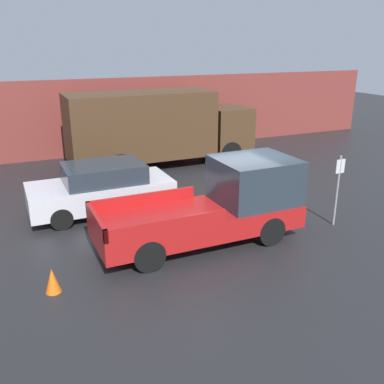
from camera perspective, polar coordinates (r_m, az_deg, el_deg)
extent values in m
plane|color=#232326|center=(12.69, 5.40, -4.25)|extent=(60.00, 60.00, 0.00)
cube|color=brown|center=(21.12, -8.06, 10.13)|extent=(28.00, 0.15, 3.52)
cube|color=red|center=(11.25, 0.84, -3.78)|extent=(5.42, 1.99, 0.58)
cube|color=#28333D|center=(11.72, 8.32, 1.61)|extent=(2.06, 1.87, 1.21)
cube|color=red|center=(11.50, -6.66, -1.01)|extent=(2.98, 0.10, 0.32)
cube|color=red|center=(9.84, -3.25, -4.49)|extent=(2.98, 0.10, 0.32)
cube|color=red|center=(10.32, -12.66, -3.79)|extent=(0.10, 1.99, 0.32)
cylinder|color=black|center=(12.80, 5.99, -2.18)|extent=(0.78, 0.26, 0.78)
cylinder|color=black|center=(11.44, 10.40, -5.08)|extent=(0.78, 0.26, 0.78)
cylinder|color=black|center=(11.58, -8.60, -4.67)|extent=(0.78, 0.26, 0.78)
cylinder|color=black|center=(10.06, -5.79, -8.40)|extent=(0.78, 0.26, 0.78)
cube|color=silver|center=(13.60, -12.05, -0.12)|extent=(4.35, 1.92, 0.72)
cube|color=#28333D|center=(13.43, -11.69, 2.53)|extent=(2.39, 1.69, 0.56)
cylinder|color=black|center=(14.80, -7.63, 0.47)|extent=(0.64, 0.22, 0.64)
cylinder|color=black|center=(13.25, -5.44, -1.71)|extent=(0.64, 0.22, 0.64)
cylinder|color=black|center=(14.32, -17.99, -0.98)|extent=(0.64, 0.22, 0.64)
cylinder|color=black|center=(12.72, -17.01, -3.44)|extent=(0.64, 0.22, 0.64)
cube|color=#4C331E|center=(19.82, 4.58, 8.57)|extent=(1.75, 2.22, 1.87)
cube|color=#4C331E|center=(18.16, -6.83, 8.85)|extent=(6.05, 2.34, 2.70)
cylinder|color=black|center=(20.75, 2.36, 6.54)|extent=(0.96, 0.30, 0.96)
cylinder|color=black|center=(18.98, 5.16, 5.27)|extent=(0.96, 0.30, 0.96)
cylinder|color=black|center=(19.10, -11.16, 5.07)|extent=(0.96, 0.30, 0.96)
cylinder|color=black|center=(17.16, -9.52, 3.56)|extent=(0.96, 0.30, 0.96)
cylinder|color=gray|center=(12.90, 18.76, 0.11)|extent=(0.07, 0.07, 2.08)
cube|color=silver|center=(12.67, 19.18, 3.25)|extent=(0.30, 0.02, 0.40)
cone|color=orange|center=(9.73, -18.10, -11.15)|extent=(0.34, 0.34, 0.55)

